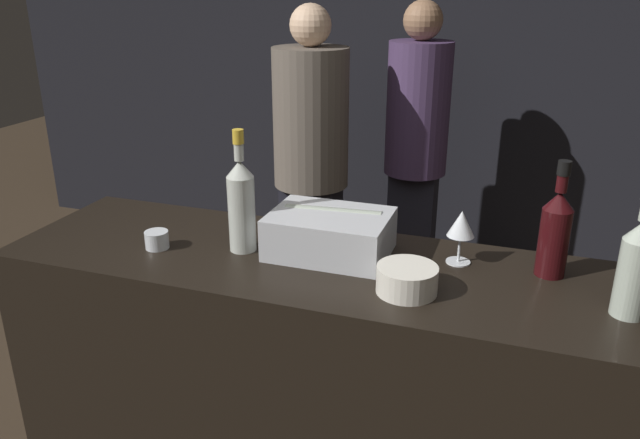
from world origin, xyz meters
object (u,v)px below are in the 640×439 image
at_px(white_wine_bottle, 636,264).
at_px(rose_wine_bottle, 241,202).
at_px(person_in_hoodie, 416,142).
at_px(ice_bin_with_bottles, 329,232).
at_px(red_wine_bottle_black_foil, 555,230).
at_px(wine_glass, 461,225).
at_px(person_blond_tee, 311,155).
at_px(candle_votive, 157,240).
at_px(bowl_white, 407,279).

bearing_deg(white_wine_bottle, rose_wine_bottle, 177.34).
relative_size(rose_wine_bottle, person_in_hoodie, 0.22).
height_order(ice_bin_with_bottles, red_wine_bottle_black_foil, red_wine_bottle_black_foil).
height_order(wine_glass, person_blond_tee, person_blond_tee).
xyz_separation_m(red_wine_bottle_black_foil, person_in_hoodie, (-0.70, 1.70, -0.22)).
relative_size(ice_bin_with_bottles, candle_votive, 4.85).
bearing_deg(person_in_hoodie, bowl_white, 111.23).
distance_m(candle_votive, rose_wine_bottle, 0.30).
height_order(person_in_hoodie, person_blond_tee, person_in_hoodie).
distance_m(wine_glass, rose_wine_bottle, 0.65).
bearing_deg(red_wine_bottle_black_foil, wine_glass, -179.02).
height_order(ice_bin_with_bottles, white_wine_bottle, white_wine_bottle).
distance_m(white_wine_bottle, person_in_hoodie, 2.09).
bearing_deg(person_blond_tee, wine_glass, -55.88).
bearing_deg(person_in_hoodie, white_wine_bottle, 126.44).
xyz_separation_m(bowl_white, person_blond_tee, (-0.83, 1.55, -0.14)).
height_order(white_wine_bottle, rose_wine_bottle, rose_wine_bottle).
bearing_deg(bowl_white, wine_glass, 65.46).
bearing_deg(person_blond_tee, white_wine_bottle, -48.62).
relative_size(red_wine_bottle_black_foil, white_wine_bottle, 0.98).
bearing_deg(rose_wine_bottle, bowl_white, -11.78).
height_order(white_wine_bottle, person_in_hoodie, person_in_hoodie).
xyz_separation_m(bowl_white, wine_glass, (0.11, 0.23, 0.08)).
distance_m(bowl_white, white_wine_bottle, 0.55).
bearing_deg(red_wine_bottle_black_foil, rose_wine_bottle, -171.99).
xyz_separation_m(wine_glass, person_in_hoodie, (-0.45, 1.71, -0.20)).
xyz_separation_m(candle_votive, red_wine_bottle_black_foil, (1.15, 0.20, 0.11)).
bearing_deg(rose_wine_bottle, wine_glass, 10.74).
bearing_deg(red_wine_bottle_black_foil, candle_votive, -170.00).
bearing_deg(candle_votive, red_wine_bottle_black_foil, 10.00).
xyz_separation_m(wine_glass, white_wine_bottle, (0.44, -0.17, 0.02)).
height_order(ice_bin_with_bottles, person_in_hoodie, person_in_hoodie).
height_order(candle_votive, rose_wine_bottle, rose_wine_bottle).
bearing_deg(white_wine_bottle, red_wine_bottle_black_foil, 136.26).
relative_size(ice_bin_with_bottles, person_blond_tee, 0.21).
height_order(bowl_white, person_blond_tee, person_blond_tee).
xyz_separation_m(rose_wine_bottle, person_blond_tee, (-0.30, 1.44, -0.25)).
height_order(ice_bin_with_bottles, person_blond_tee, person_blond_tee).
bearing_deg(person_in_hoodie, rose_wine_bottle, 95.28).
relative_size(ice_bin_with_bottles, white_wine_bottle, 1.04).
height_order(wine_glass, rose_wine_bottle, rose_wine_bottle).
xyz_separation_m(bowl_white, rose_wine_bottle, (-0.53, 0.11, 0.11)).
xyz_separation_m(ice_bin_with_bottles, white_wine_bottle, (0.82, -0.11, 0.07)).
height_order(bowl_white, person_in_hoodie, person_in_hoodie).
height_order(rose_wine_bottle, person_blond_tee, person_blond_tee).
xyz_separation_m(ice_bin_with_bottles, bowl_white, (0.27, -0.17, -0.03)).
height_order(ice_bin_with_bottles, rose_wine_bottle, rose_wine_bottle).
bearing_deg(person_in_hoodie, wine_glass, 115.94).
xyz_separation_m(candle_votive, person_blond_tee, (-0.04, 1.52, -0.13)).
xyz_separation_m(wine_glass, person_blond_tee, (-0.94, 1.32, -0.22)).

